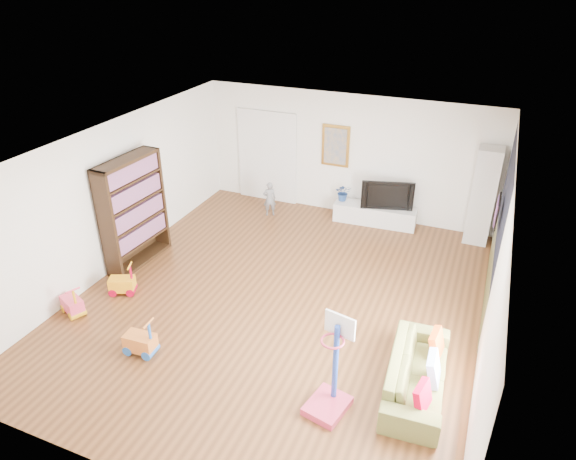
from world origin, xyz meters
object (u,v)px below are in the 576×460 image
at_px(basketball_hoop, 329,368).
at_px(sofa, 417,373).
at_px(media_console, 375,215).
at_px(bookshelf, 134,212).

bearing_deg(basketball_hoop, sofa, 51.56).
relative_size(media_console, sofa, 0.95).
bearing_deg(media_console, basketball_hoop, -85.41).
distance_m(media_console, bookshelf, 5.06).
bearing_deg(media_console, sofa, -72.66).
bearing_deg(basketball_hoop, bookshelf, 167.17).
distance_m(sofa, basketball_hoop, 1.34).
bearing_deg(basketball_hoop, media_console, 110.20).
distance_m(media_console, sofa, 4.91).
bearing_deg(sofa, bookshelf, 72.76).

